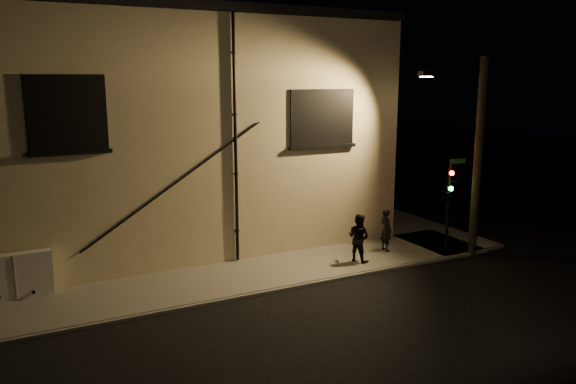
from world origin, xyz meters
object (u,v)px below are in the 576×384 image
pedestrian_a (386,230)px  traffic_signal (447,191)px  utility_cabinet (15,276)px  pedestrian_b (359,238)px  streetlamp_pole (475,152)px

pedestrian_a → traffic_signal: (1.60, -1.33, 1.54)m
utility_cabinet → pedestrian_b: size_ratio=1.21×
pedestrian_b → streetlamp_pole: (4.24, -0.95, 2.83)m
utility_cabinet → streetlamp_pole: size_ratio=0.29×
utility_cabinet → streetlamp_pole: bearing=-10.1°
streetlamp_pole → pedestrian_b: bearing=167.3°
traffic_signal → streetlamp_pole: bearing=-9.1°
traffic_signal → pedestrian_a: bearing=140.3°
utility_cabinet → pedestrian_b: (10.75, -1.72, 0.17)m
utility_cabinet → traffic_signal: bearing=-10.2°
pedestrian_a → utility_cabinet: bearing=85.8°
pedestrian_b → utility_cabinet: bearing=56.3°
traffic_signal → streetlamp_pole: streetlamp_pole is taller
pedestrian_a → streetlamp_pole: size_ratio=0.22×
streetlamp_pole → pedestrian_a: bearing=150.6°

